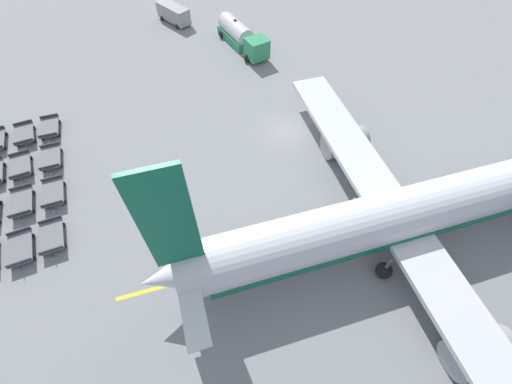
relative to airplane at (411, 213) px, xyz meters
The scene contains 13 objects.
ground_plane 14.91m from the airplane, 164.61° to the right, with size 500.00×500.00×0.00m, color gray.
airplane is the anchor object (origin of this frame).
fuel_tanker_primary 31.28m from the airplane, behind, with size 9.65×4.53×2.89m.
service_van 41.27m from the airplane, 165.88° to the right, with size 5.48×4.02×2.27m.
baggage_dolly_row_mid_a_col_a 36.25m from the airplane, 127.28° to the right, with size 3.79×2.01×0.92m.
baggage_dolly_row_mid_a_col_b 33.86m from the airplane, 121.18° to the right, with size 3.80×2.03×0.92m.
baggage_dolly_row_mid_a_col_c 31.52m from the airplane, 114.54° to the right, with size 3.76×1.92×0.92m.
baggage_dolly_row_mid_a_col_d 29.73m from the airplane, 106.38° to the right, with size 3.79×1.98×0.92m.
baggage_dolly_row_mid_b_col_a 34.52m from the airplane, 129.87° to the right, with size 3.76×1.91×0.92m.
baggage_dolly_row_mid_b_col_b 31.75m from the airplane, 123.87° to the right, with size 3.74×1.85×0.92m.
baggage_dolly_row_mid_b_col_c 29.32m from the airplane, 116.87° to the right, with size 3.75×1.88×0.92m.
baggage_dolly_row_mid_b_col_d 27.65m from the airplane, 108.33° to the right, with size 3.77×1.94×0.92m.
stand_guidance_stripe 8.98m from the airplane, 99.03° to the right, with size 1.73×27.37×0.01m.
Camera 1 is at (23.46, -11.61, 24.07)m, focal length 24.00 mm.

